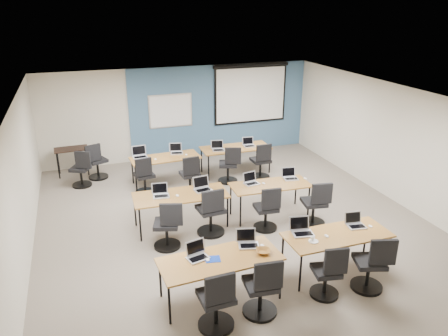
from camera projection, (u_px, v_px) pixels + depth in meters
name	position (u px, v px, depth m)	size (l,w,h in m)	color
floor	(232.00, 222.00, 9.38)	(8.00, 9.00, 0.02)	#6B6354
ceiling	(233.00, 98.00, 8.41)	(8.00, 9.00, 0.02)	white
wall_back	(180.00, 113.00, 12.86)	(8.00, 0.04, 2.70)	beige
wall_front	(371.00, 294.00, 4.93)	(8.00, 0.04, 2.70)	beige
wall_left	(20.00, 189.00, 7.67)	(0.04, 9.00, 2.70)	beige
wall_right	(394.00, 143.00, 10.12)	(0.04, 9.00, 2.70)	beige
blue_accent_panel	(221.00, 110.00, 13.22)	(5.50, 0.04, 2.70)	#3D5977
whiteboard	(171.00, 111.00, 12.67)	(1.28, 0.03, 0.98)	silver
projector_screen	(251.00, 91.00, 13.26)	(2.40, 0.10, 1.82)	black
training_table_front_left	(220.00, 261.00, 6.76)	(1.90, 0.79, 0.73)	olive
training_table_front_right	(337.00, 236.00, 7.46)	(1.84, 0.77, 0.73)	olive
training_table_mid_left	(181.00, 196.00, 8.97)	(1.93, 0.80, 0.73)	olive
training_table_mid_right	(270.00, 186.00, 9.46)	(1.73, 0.72, 0.73)	brown
training_table_back_left	(165.00, 159.00, 11.10)	(1.74, 0.72, 0.73)	olive
training_table_back_right	(236.00, 149.00, 11.84)	(1.87, 0.78, 0.73)	#A96E41
laptop_0	(197.00, 254.00, 6.75)	(0.32, 0.28, 0.25)	silver
mouse_0	(208.00, 260.00, 6.69)	(0.06, 0.10, 0.03)	white
task_chair_0	(217.00, 304.00, 6.20)	(0.54, 0.54, 1.02)	black
laptop_1	(248.00, 241.00, 7.10)	(0.33, 0.28, 0.25)	#B8B8C5
mouse_1	(262.00, 246.00, 7.06)	(0.06, 0.10, 0.04)	white
task_chair_1	(262.00, 291.00, 6.48)	(0.53, 0.53, 1.01)	black
laptop_2	(301.00, 229.00, 7.46)	(0.35, 0.30, 0.27)	silver
mouse_2	(327.00, 236.00, 7.36)	(0.06, 0.10, 0.04)	white
task_chair_2	(328.00, 276.00, 6.89)	(0.47, 0.47, 0.95)	black
laptop_3	(355.00, 223.00, 7.69)	(0.31, 0.26, 0.24)	#ACACB9
mouse_3	(370.00, 226.00, 7.68)	(0.06, 0.09, 0.03)	white
task_chair_3	(372.00, 268.00, 7.06)	(0.54, 0.52, 1.00)	black
laptop_4	(161.00, 193.00, 8.88)	(0.33, 0.28, 0.25)	#B8B8B8
mouse_4	(177.00, 196.00, 8.88)	(0.06, 0.10, 0.04)	white
task_chair_4	(168.00, 229.00, 8.26)	(0.53, 0.52, 1.00)	black
laptop_5	(202.00, 187.00, 9.17)	(0.35, 0.30, 0.27)	#B4B4B8
mouse_5	(211.00, 190.00, 9.14)	(0.06, 0.10, 0.04)	white
task_chair_5	(211.00, 215.00, 8.75)	(0.57, 0.57, 1.04)	black
laptop_6	(251.00, 181.00, 9.48)	(0.31, 0.26, 0.24)	#B3B3B6
mouse_6	(264.00, 183.00, 9.47)	(0.06, 0.10, 0.03)	white
task_chair_6	(267.00, 212.00, 8.93)	(0.50, 0.50, 0.98)	black
laptop_7	(290.00, 176.00, 9.74)	(0.31, 0.27, 0.24)	silver
mouse_7	(305.00, 178.00, 9.73)	(0.06, 0.10, 0.03)	white
task_chair_7	(315.00, 207.00, 9.11)	(0.53, 0.53, 1.01)	black
laptop_8	(140.00, 154.00, 11.08)	(0.36, 0.31, 0.27)	silver
mouse_8	(155.00, 159.00, 10.91)	(0.06, 0.09, 0.03)	white
task_chair_8	(145.00, 179.00, 10.61)	(0.49, 0.49, 0.97)	black
laptop_9	(176.00, 151.00, 11.37)	(0.32, 0.28, 0.25)	#B4B4B6
mouse_9	(186.00, 155.00, 11.23)	(0.06, 0.10, 0.04)	white
task_chair_9	(190.00, 177.00, 10.68)	(0.49, 0.49, 0.98)	black
laptop_10	(218.00, 148.00, 11.59)	(0.33, 0.28, 0.25)	silver
mouse_10	(223.00, 150.00, 11.57)	(0.06, 0.09, 0.03)	white
task_chair_10	(229.00, 168.00, 11.29)	(0.53, 0.51, 0.99)	black
laptop_11	(249.00, 144.00, 11.91)	(0.31, 0.26, 0.24)	silver
mouse_11	(262.00, 147.00, 11.82)	(0.06, 0.10, 0.04)	white
task_chair_11	(261.00, 164.00, 11.54)	(0.52, 0.52, 1.00)	black
blue_mousepad	(213.00, 259.00, 6.72)	(0.23, 0.19, 0.01)	#0C2B9A
snack_bowl	(263.00, 251.00, 6.88)	(0.25, 0.25, 0.06)	brown
snack_plate	(313.00, 241.00, 7.21)	(0.16, 0.16, 0.01)	white
coffee_cup	(313.00, 239.00, 7.21)	(0.05, 0.05, 0.05)	white
utility_table	(71.00, 152.00, 11.71)	(0.87, 0.48, 0.75)	black
spare_chair_a	(97.00, 164.00, 11.52)	(0.55, 0.51, 1.00)	black
spare_chair_b	(82.00, 172.00, 11.04)	(0.53, 0.49, 0.97)	black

